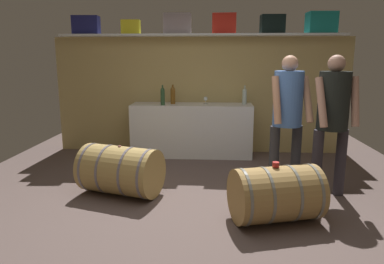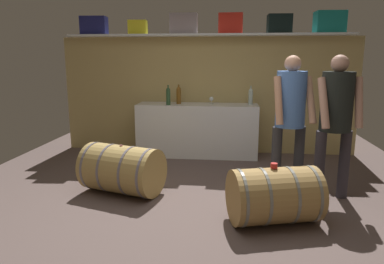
{
  "view_description": "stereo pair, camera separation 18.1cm",
  "coord_description": "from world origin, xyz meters",
  "views": [
    {
      "loc": [
        0.21,
        -3.45,
        1.58
      ],
      "look_at": [
        -0.02,
        0.35,
        0.79
      ],
      "focal_mm": 33.46,
      "sensor_mm": 36.0,
      "label": 1
    },
    {
      "loc": [
        0.39,
        -3.43,
        1.58
      ],
      "look_at": [
        -0.02,
        0.35,
        0.79
      ],
      "focal_mm": 33.46,
      "sensor_mm": 36.0,
      "label": 2
    }
  ],
  "objects": [
    {
      "name": "work_cabinet",
      "position": [
        -0.14,
        2.27,
        0.43
      ],
      "size": [
        1.94,
        0.52,
        0.85
      ],
      "primitive_type": "cube",
      "color": "white",
      "rests_on": "ground"
    },
    {
      "name": "wine_glass",
      "position": [
        0.08,
        2.31,
        0.93
      ],
      "size": [
        0.07,
        0.07,
        0.12
      ],
      "color": "white",
      "rests_on": "work_cabinet"
    },
    {
      "name": "wine_barrel_near",
      "position": [
        0.83,
        -0.11,
        0.28
      ],
      "size": [
        0.95,
        0.75,
        0.56
      ],
      "rotation": [
        0.0,
        0.0,
        0.27
      ],
      "color": "#A27D44",
      "rests_on": "ground"
    },
    {
      "name": "high_shelf_board",
      "position": [
        0.0,
        2.44,
        1.94
      ],
      "size": [
        4.5,
        0.4,
        0.03
      ],
      "primitive_type": "cube",
      "color": "silver",
      "rests_on": "back_wall_panel"
    },
    {
      "name": "toolcase_yellow",
      "position": [
        -1.13,
        2.44,
        2.06
      ],
      "size": [
        0.31,
        0.22,
        0.22
      ],
      "primitive_type": "cube",
      "rotation": [
        0.0,
        0.0,
        0.07
      ],
      "color": "yellow",
      "rests_on": "high_shelf_board"
    },
    {
      "name": "toolcase_navy",
      "position": [
        -1.86,
        2.44,
        2.1
      ],
      "size": [
        0.43,
        0.27,
        0.29
      ],
      "primitive_type": "cube",
      "rotation": [
        0.0,
        0.0,
        0.08
      ],
      "color": "navy",
      "rests_on": "high_shelf_board"
    },
    {
      "name": "ground_plane",
      "position": [
        0.0,
        0.65,
        -0.01
      ],
      "size": [
        6.09,
        8.38,
        0.02
      ],
      "primitive_type": "cube",
      "color": "brown"
    },
    {
      "name": "tasting_cup",
      "position": [
        0.81,
        -0.11,
        0.58
      ],
      "size": [
        0.07,
        0.07,
        0.05
      ],
      "primitive_type": "cylinder",
      "color": "red",
      "rests_on": "wine_barrel_near"
    },
    {
      "name": "winemaker_pouring",
      "position": [
        1.09,
        0.8,
        0.99
      ],
      "size": [
        0.52,
        0.43,
        1.61
      ],
      "rotation": [
        0.0,
        0.0,
        -2.85
      ],
      "color": "#313136",
      "rests_on": "ground"
    },
    {
      "name": "toolcase_black",
      "position": [
        1.12,
        2.44,
        2.1
      ],
      "size": [
        0.37,
        0.27,
        0.29
      ],
      "primitive_type": "cube",
      "rotation": [
        0.0,
        0.0,
        0.03
      ],
      "color": "black",
      "rests_on": "high_shelf_board"
    },
    {
      "name": "wine_barrel_far",
      "position": [
        -0.87,
        0.5,
        0.29
      ],
      "size": [
        1.04,
        0.82,
        0.58
      ],
      "rotation": [
        0.0,
        0.0,
        -0.31
      ],
      "color": "tan",
      "rests_on": "ground"
    },
    {
      "name": "wine_bottle_green",
      "position": [
        -0.59,
        2.11,
        0.99
      ],
      "size": [
        0.07,
        0.07,
        0.32
      ],
      "color": "#2D5030",
      "rests_on": "work_cabinet"
    },
    {
      "name": "wine_bottle_clear",
      "position": [
        0.71,
        2.33,
        0.98
      ],
      "size": [
        0.07,
        0.07,
        0.3
      ],
      "color": "#B6C8BD",
      "rests_on": "work_cabinet"
    },
    {
      "name": "toolcase_grey",
      "position": [
        -0.38,
        2.44,
        2.11
      ],
      "size": [
        0.44,
        0.22,
        0.32
      ],
      "primitive_type": "cube",
      "rotation": [
        0.0,
        0.0,
        0.03
      ],
      "color": "gray",
      "rests_on": "high_shelf_board"
    },
    {
      "name": "toolcase_red",
      "position": [
        0.36,
        2.44,
        2.11
      ],
      "size": [
        0.38,
        0.21,
        0.32
      ],
      "primitive_type": "cube",
      "rotation": [
        0.0,
        0.0,
        -0.06
      ],
      "color": "red",
      "rests_on": "high_shelf_board"
    },
    {
      "name": "wine_bottle_amber",
      "position": [
        -0.45,
        2.28,
        0.99
      ],
      "size": [
        0.08,
        0.08,
        0.31
      ],
      "color": "brown",
      "rests_on": "work_cabinet"
    },
    {
      "name": "back_wall_panel",
      "position": [
        0.0,
        2.59,
        0.96
      ],
      "size": [
        4.89,
        0.1,
        1.92
      ],
      "primitive_type": "cube",
      "color": "tan",
      "rests_on": "ground"
    },
    {
      "name": "toolcase_teal",
      "position": [
        1.87,
        2.44,
        2.11
      ],
      "size": [
        0.45,
        0.31,
        0.32
      ],
      "primitive_type": "cube",
      "rotation": [
        0.0,
        0.0,
        0.05
      ],
      "color": "#177F7A",
      "rests_on": "high_shelf_board"
    },
    {
      "name": "visitor_tasting",
      "position": [
        1.55,
        0.6,
        0.99
      ],
      "size": [
        0.51,
        0.44,
        1.61
      ],
      "rotation": [
        0.0,
        0.0,
        -2.94
      ],
      "color": "#312D34",
      "rests_on": "ground"
    }
  ]
}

